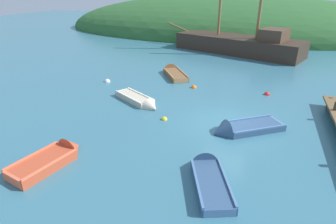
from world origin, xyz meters
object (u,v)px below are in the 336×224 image
(rowboat_portside, at_px, (173,73))
(rowboat_far, at_px, (208,176))
(buoy_yellow, at_px, (164,120))
(rowboat_near_dock, at_px, (140,101))
(buoy_red, at_px, (267,95))
(sailing_ship, at_px, (239,47))
(rowboat_outer_right, at_px, (53,159))
(buoy_orange, at_px, (194,88))
(buoy_white, at_px, (107,82))
(rowboat_outer_left, at_px, (241,130))

(rowboat_portside, relative_size, rowboat_far, 1.10)
(buoy_yellow, bearing_deg, rowboat_near_dock, 142.15)
(buoy_yellow, bearing_deg, buoy_red, 48.28)
(sailing_ship, height_order, rowboat_outer_right, sailing_ship)
(buoy_yellow, bearing_deg, rowboat_far, -52.36)
(rowboat_near_dock, bearing_deg, buoy_orange, 88.45)
(rowboat_portside, distance_m, buoy_white, 5.26)
(rowboat_near_dock, relative_size, buoy_red, 9.14)
(rowboat_portside, height_order, buoy_red, rowboat_portside)
(rowboat_outer_left, distance_m, buoy_white, 11.20)
(rowboat_outer_left, height_order, rowboat_far, rowboat_outer_left)
(rowboat_portside, height_order, buoy_white, rowboat_portside)
(sailing_ship, xyz_separation_m, rowboat_far, (1.28, -22.13, -0.51))
(rowboat_near_dock, bearing_deg, rowboat_outer_left, 15.31)
(rowboat_portside, bearing_deg, rowboat_near_dock, 145.59)
(rowboat_portside, distance_m, rowboat_far, 13.28)
(rowboat_near_dock, bearing_deg, rowboat_portside, 120.18)
(sailing_ship, relative_size, rowboat_far, 4.51)
(buoy_orange, bearing_deg, rowboat_portside, 132.64)
(rowboat_portside, relative_size, rowboat_outer_right, 1.19)
(rowboat_outer_right, bearing_deg, buoy_yellow, -16.62)
(buoy_yellow, bearing_deg, rowboat_outer_left, -0.33)
(rowboat_outer_left, relative_size, buoy_red, 9.20)
(sailing_ship, xyz_separation_m, buoy_white, (-8.11, -13.29, -0.61))
(rowboat_portside, xyz_separation_m, buoy_orange, (2.33, -2.53, -0.11))
(rowboat_portside, xyz_separation_m, buoy_white, (-4.07, -3.33, -0.11))
(buoy_white, bearing_deg, buoy_yellow, -37.19)
(rowboat_outer_right, relative_size, buoy_yellow, 9.82)
(buoy_white, bearing_deg, rowboat_near_dock, -36.83)
(buoy_orange, bearing_deg, rowboat_outer_left, -55.71)
(sailing_ship, relative_size, buoy_white, 36.45)
(rowboat_near_dock, height_order, buoy_white, rowboat_near_dock)
(buoy_red, bearing_deg, rowboat_far, -100.83)
(buoy_white, bearing_deg, sailing_ship, 58.62)
(rowboat_portside, bearing_deg, rowboat_far, 169.86)
(rowboat_outer_left, distance_m, buoy_orange, 6.67)
(rowboat_outer_right, height_order, rowboat_far, rowboat_outer_right)
(rowboat_near_dock, distance_m, rowboat_portside, 6.32)
(sailing_ship, distance_m, rowboat_outer_right, 23.63)
(rowboat_outer_left, height_order, buoy_white, rowboat_outer_left)
(rowboat_portside, height_order, rowboat_outer_left, rowboat_outer_left)
(rowboat_portside, height_order, rowboat_outer_right, rowboat_outer_right)
(sailing_ship, relative_size, rowboat_portside, 4.09)
(rowboat_outer_left, distance_m, rowboat_outer_right, 8.58)
(rowboat_outer_left, bearing_deg, sailing_ship, -119.26)
(rowboat_outer_left, relative_size, buoy_orange, 9.14)
(rowboat_portside, xyz_separation_m, buoy_yellow, (2.10, -8.02, -0.11))
(sailing_ship, distance_m, buoy_red, 12.68)
(rowboat_outer_right, xyz_separation_m, rowboat_far, (6.10, 1.00, -0.04))
(rowboat_near_dock, xyz_separation_m, rowboat_far, (5.39, -5.85, 0.00))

